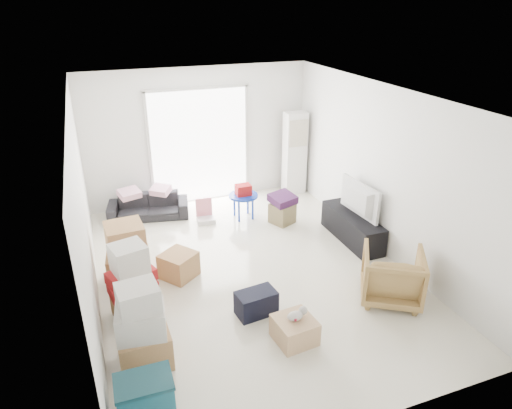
{
  "coord_description": "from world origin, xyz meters",
  "views": [
    {
      "loc": [
        -2.03,
        -5.65,
        3.89
      ],
      "look_at": [
        0.17,
        0.2,
        1.03
      ],
      "focal_mm": 32.0,
      "sensor_mm": 36.0,
      "label": 1
    }
  ],
  "objects": [
    {
      "name": "toy_walker",
      "position": [
        -0.21,
        1.94,
        0.12
      ],
      "size": [
        0.35,
        0.31,
        0.44
      ],
      "rotation": [
        0.0,
        0.0,
        -0.09
      ],
      "color": "silver",
      "rests_on": "room_shell"
    },
    {
      "name": "armchair",
      "position": [
        1.6,
        -1.34,
        0.41
      ],
      "size": [
        1.07,
        1.06,
        0.82
      ],
      "primitive_type": "imported",
      "rotation": [
        0.0,
        0.0,
        2.58
      ],
      "color": "#9E8046",
      "rests_on": "room_shell"
    },
    {
      "name": "storage_bins",
      "position": [
        -1.9,
        -2.3,
        0.31
      ],
      "size": [
        0.55,
        0.39,
        0.62
      ],
      "rotation": [
        0.0,
        0.0,
        -0.01
      ],
      "color": "#134C5E",
      "rests_on": "room_shell"
    },
    {
      "name": "pillow_right",
      "position": [
        -0.92,
        2.49,
        0.64
      ],
      "size": [
        0.42,
        0.41,
        0.11
      ],
      "primitive_type": "cube",
      "rotation": [
        0.0,
        0.0,
        -0.67
      ],
      "color": "#F2B1CB",
      "rests_on": "sofa"
    },
    {
      "name": "room_shell",
      "position": [
        0.0,
        0.0,
        1.35
      ],
      "size": [
        4.98,
        6.48,
        3.18
      ],
      "color": "beige",
      "rests_on": "ground"
    },
    {
      "name": "wood_crate",
      "position": [
        -0.02,
        -1.65,
        0.16
      ],
      "size": [
        0.51,
        0.51,
        0.31
      ],
      "primitive_type": "cube",
      "rotation": [
        0.0,
        0.0,
        0.1
      ],
      "color": "#D9B07D",
      "rests_on": "room_shell"
    },
    {
      "name": "ac_tower",
      "position": [
        1.95,
        2.65,
        0.88
      ],
      "size": [
        0.45,
        0.3,
        1.75
      ],
      "primitive_type": "cube",
      "color": "white",
      "rests_on": "room_shell"
    },
    {
      "name": "blanket",
      "position": [
        1.13,
        1.37,
        0.45
      ],
      "size": [
        0.5,
        0.5,
        0.14
      ],
      "primitive_type": "cube",
      "rotation": [
        0.0,
        0.0,
        0.23
      ],
      "color": "#441C46",
      "rests_on": "ottoman"
    },
    {
      "name": "duffel_bag",
      "position": [
        -0.28,
        -1.0,
        0.17
      ],
      "size": [
        0.56,
        0.37,
        0.34
      ],
      "primitive_type": "cube",
      "rotation": [
        0.0,
        0.0,
        0.11
      ],
      "color": "black",
      "rests_on": "room_shell"
    },
    {
      "name": "box_stack_b",
      "position": [
        -1.8,
        -0.51,
        0.47
      ],
      "size": [
        0.66,
        0.61,
        1.08
      ],
      "rotation": [
        0.0,
        0.0,
        0.26
      ],
      "color": "#B58051",
      "rests_on": "room_shell"
    },
    {
      "name": "plush_bunny",
      "position": [
        0.01,
        -1.65,
        0.37
      ],
      "size": [
        0.27,
        0.17,
        0.14
      ],
      "rotation": [
        0.0,
        0.0,
        0.57
      ],
      "color": "#B2ADA8",
      "rests_on": "wood_crate"
    },
    {
      "name": "ottoman",
      "position": [
        1.13,
        1.37,
        0.19
      ],
      "size": [
        0.51,
        0.51,
        0.38
      ],
      "primitive_type": "cube",
      "rotation": [
        0.0,
        0.0,
        0.43
      ],
      "color": "olive",
      "rests_on": "room_shell"
    },
    {
      "name": "box_stack_c",
      "position": [
        -1.77,
        0.45,
        0.44
      ],
      "size": [
        0.66,
        0.57,
        0.91
      ],
      "rotation": [
        0.0,
        0.0,
        0.01
      ],
      "color": "#B58051",
      "rests_on": "room_shell"
    },
    {
      "name": "tv_console",
      "position": [
        2.0,
        0.34,
        0.24
      ],
      "size": [
        0.43,
        1.44,
        0.48
      ],
      "primitive_type": "cube",
      "color": "black",
      "rests_on": "room_shell"
    },
    {
      "name": "loose_box",
      "position": [
        -1.06,
        0.26,
        0.19
      ],
      "size": [
        0.65,
        0.65,
        0.39
      ],
      "primitive_type": "cube",
      "rotation": [
        0.0,
        0.0,
        0.65
      ],
      "color": "#B58051",
      "rests_on": "room_shell"
    },
    {
      "name": "kids_table",
      "position": [
        0.52,
        1.83,
        0.49
      ],
      "size": [
        0.56,
        0.56,
        0.68
      ],
      "rotation": [
        0.0,
        0.0,
        0.36
      ],
      "color": "#0F2FA8",
      "rests_on": "room_shell"
    },
    {
      "name": "pillow_left",
      "position": [
        -1.5,
        2.52,
        0.65
      ],
      "size": [
        0.48,
        0.43,
        0.13
      ],
      "primitive_type": "cube",
      "rotation": [
        0.0,
        0.0,
        0.31
      ],
      "color": "#F2B1CB",
      "rests_on": "sofa"
    },
    {
      "name": "box_stack_a",
      "position": [
        -1.8,
        -1.41,
        0.48
      ],
      "size": [
        0.59,
        0.5,
        1.07
      ],
      "rotation": [
        0.0,
        0.0,
        0.02
      ],
      "color": "#B58051",
      "rests_on": "room_shell"
    },
    {
      "name": "sliding_door",
      "position": [
        0.0,
        2.98,
        1.24
      ],
      "size": [
        2.1,
        0.04,
        2.33
      ],
      "color": "white",
      "rests_on": "room_shell"
    },
    {
      "name": "sofa",
      "position": [
        -1.18,
        2.5,
        0.29
      ],
      "size": [
        1.56,
        0.72,
        0.59
      ],
      "primitive_type": "imported",
      "rotation": [
        0.0,
        0.0,
        -0.19
      ],
      "color": "#242429",
      "rests_on": "room_shell"
    },
    {
      "name": "television",
      "position": [
        2.0,
        0.34,
        0.55
      ],
      "size": [
        0.64,
        1.04,
        0.13
      ],
      "primitive_type": "imported",
      "rotation": [
        0.0,
        0.0,
        1.64
      ],
      "color": "black",
      "rests_on": "tv_console"
    }
  ]
}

